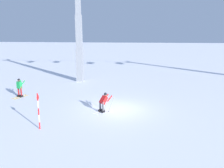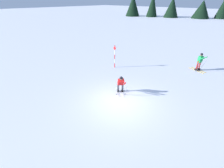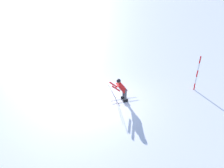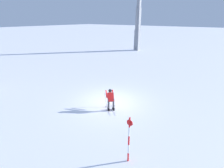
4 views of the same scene
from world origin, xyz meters
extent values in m
plane|color=white|center=(0.00, 0.00, 0.00)|extent=(260.00, 260.00, 0.00)
cube|color=white|center=(-1.17, -0.73, 0.01)|extent=(1.15, 1.22, 0.01)
cube|color=black|center=(-1.17, -0.73, 0.09)|extent=(0.27, 0.28, 0.16)
cylinder|color=#4C4C51|center=(-1.17, -0.73, 0.50)|extent=(0.13, 0.13, 0.65)
cube|color=white|center=(-0.92, -0.96, 0.01)|extent=(1.15, 1.22, 0.01)
cube|color=black|center=(-0.92, -0.96, 0.09)|extent=(0.27, 0.28, 0.16)
cylinder|color=#4C4C51|center=(-0.92, -0.96, 0.50)|extent=(0.13, 0.13, 0.65)
cube|color=red|center=(-0.92, -0.71, 0.89)|extent=(0.70, 0.70, 0.64)
sphere|color=#997051|center=(-0.80, -0.58, 1.26)|extent=(0.22, 0.22, 0.22)
sphere|color=black|center=(-0.80, -0.58, 1.30)|extent=(0.23, 0.23, 0.23)
cylinder|color=red|center=(-0.82, -0.27, 0.98)|extent=(0.40, 0.41, 0.43)
cylinder|color=gray|center=(-0.83, -0.21, 0.41)|extent=(0.26, 0.45, 1.11)
cylinder|color=black|center=(-0.98, -0.30, 0.05)|extent=(0.07, 0.07, 0.01)
cylinder|color=red|center=(-0.48, -0.58, 0.98)|extent=(0.40, 0.41, 0.43)
cylinder|color=gray|center=(-0.42, -0.58, 0.41)|extent=(0.44, 0.29, 1.11)
cylinder|color=black|center=(-0.51, -0.74, 0.05)|extent=(0.07, 0.07, 0.01)
cylinder|color=red|center=(-4.22, -4.23, 0.22)|extent=(0.07, 0.07, 0.44)
cylinder|color=white|center=(-4.22, -4.23, 0.67)|extent=(0.07, 0.07, 0.44)
cylinder|color=red|center=(-4.22, -4.23, 1.11)|extent=(0.07, 0.07, 0.44)
cylinder|color=white|center=(-4.22, -4.23, 1.55)|extent=(0.07, 0.07, 0.44)
cylinder|color=red|center=(-4.22, -4.23, 2.00)|extent=(0.07, 0.07, 0.44)
cylinder|color=red|center=(-4.20, -4.23, 1.97)|extent=(0.02, 0.28, 0.28)
camera|label=1|loc=(1.73, -16.02, 5.60)|focal=35.69mm
camera|label=2|loc=(6.55, 5.32, 6.04)|focal=24.70mm
camera|label=3|loc=(-5.44, 7.91, 6.09)|focal=32.09mm
camera|label=4|loc=(-9.46, -7.31, 5.94)|focal=27.97mm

